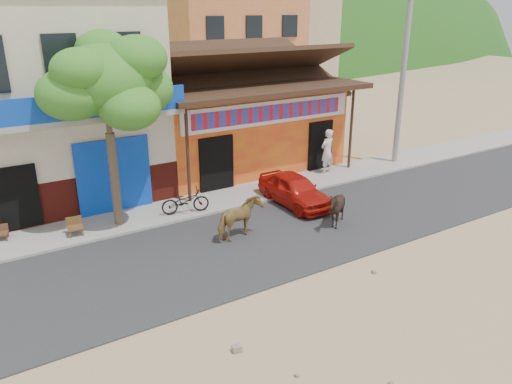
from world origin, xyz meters
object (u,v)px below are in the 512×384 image
(utility_pole, at_px, (403,72))
(cafe_chair_left, at_px, (0,227))
(tree, at_px, (110,133))
(cow_tan, at_px, (240,219))
(red_car, at_px, (295,190))
(pedestrian, at_px, (327,151))
(cow_dark, at_px, (337,208))
(scooter, at_px, (185,201))
(cafe_chair_right, at_px, (74,220))

(utility_pole, bearing_deg, cafe_chair_left, 178.29)
(tree, distance_m, utility_pole, 12.84)
(cow_tan, relative_size, cafe_chair_left, 1.85)
(tree, xyz_separation_m, red_car, (5.94, -1.50, -2.52))
(red_car, bearing_deg, cow_tan, -155.70)
(pedestrian, xyz_separation_m, cafe_chair_left, (-12.48, 0.12, -0.52))
(cow_tan, xyz_separation_m, pedestrian, (6.22, 3.43, 0.38))
(cow_tan, distance_m, cow_dark, 3.20)
(utility_pole, bearing_deg, scooter, -177.12)
(red_car, height_order, pedestrian, pedestrian)
(cow_dark, xyz_separation_m, cafe_chair_right, (-7.35, 3.61, -0.05))
(cow_dark, height_order, scooter, cow_dark)
(scooter, xyz_separation_m, cafe_chair_right, (-3.61, 0.18, 0.07))
(cow_tan, xyz_separation_m, scooter, (-0.67, 2.54, -0.13))
(cafe_chair_left, xyz_separation_m, cafe_chair_right, (1.98, -0.83, 0.09))
(cow_tan, relative_size, cafe_chair_right, 1.52)
(red_car, relative_size, pedestrian, 1.77)
(red_car, bearing_deg, cafe_chair_right, 169.75)
(cow_dark, distance_m, red_car, 2.26)
(cafe_chair_right, bearing_deg, tree, 11.76)
(red_car, height_order, cafe_chair_right, red_car)
(red_car, bearing_deg, cow_dark, -89.49)
(cow_dark, bearing_deg, cafe_chair_right, -109.58)
(scooter, bearing_deg, cafe_chair_left, 92.68)
(pedestrian, distance_m, cafe_chair_right, 10.53)
(tree, distance_m, scooter, 3.41)
(tree, distance_m, cafe_chair_right, 2.87)
(red_car, distance_m, pedestrian, 3.80)
(red_car, xyz_separation_m, cafe_chair_right, (-7.34, 1.35, 0.02))
(tree, distance_m, cow_tan, 4.74)
(cow_tan, height_order, scooter, cow_tan)
(cow_dark, bearing_deg, scooter, -125.92)
(cow_tan, bearing_deg, red_car, -80.88)
(cafe_chair_right, bearing_deg, utility_pole, 7.03)
(scooter, distance_m, pedestrian, 6.96)
(utility_pole, xyz_separation_m, red_car, (-6.86, -1.70, -3.52))
(cow_dark, distance_m, scooter, 5.08)
(cow_dark, relative_size, scooter, 0.77)
(red_car, xyz_separation_m, scooter, (-3.73, 1.17, -0.06))
(tree, relative_size, red_car, 1.82)
(cafe_chair_right, bearing_deg, cow_tan, -26.87)
(cow_tan, height_order, cafe_chair_right, cow_tan)
(pedestrian, xyz_separation_m, cafe_chair_right, (-10.50, -0.71, -0.44))
(utility_pole, distance_m, pedestrian, 4.82)
(red_car, bearing_deg, tree, 165.99)
(utility_pole, xyz_separation_m, cafe_chair_left, (-16.18, 0.48, -3.59))
(utility_pole, bearing_deg, red_car, -166.07)
(tree, relative_size, scooter, 3.69)
(tree, relative_size, pedestrian, 3.21)
(red_car, relative_size, cafe_chair_right, 3.32)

